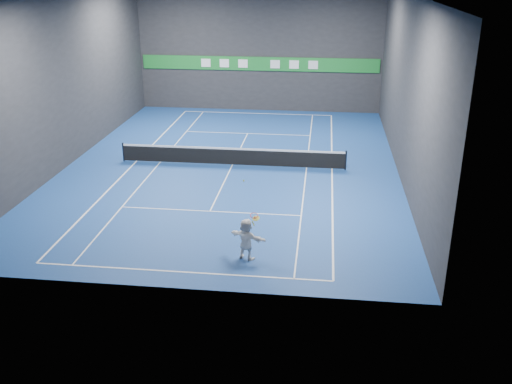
# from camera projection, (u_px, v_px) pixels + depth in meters

# --- Properties ---
(ground) EXTENTS (26.00, 26.00, 0.00)m
(ground) POSITION_uv_depth(u_px,v_px,m) (232.00, 165.00, 31.58)
(ground) COLOR navy
(ground) RESTS_ON ground
(wall_back) EXTENTS (18.00, 0.10, 9.00)m
(wall_back) POSITION_uv_depth(u_px,v_px,m) (259.00, 50.00, 41.89)
(wall_back) COLOR #27282A
(wall_back) RESTS_ON ground
(wall_front) EXTENTS (18.00, 0.10, 9.00)m
(wall_front) POSITION_uv_depth(u_px,v_px,m) (165.00, 164.00, 17.92)
(wall_front) COLOR #27282A
(wall_front) RESTS_ON ground
(wall_left) EXTENTS (0.10, 26.00, 9.00)m
(wall_left) POSITION_uv_depth(u_px,v_px,m) (67.00, 80.00, 30.90)
(wall_left) COLOR #27282A
(wall_left) RESTS_ON ground
(wall_right) EXTENTS (0.10, 26.00, 9.00)m
(wall_right) POSITION_uv_depth(u_px,v_px,m) (406.00, 88.00, 28.91)
(wall_right) COLOR #27282A
(wall_right) RESTS_ON ground
(baseline_near) EXTENTS (10.98, 0.08, 0.01)m
(baseline_near) POSITION_uv_depth(u_px,v_px,m) (181.00, 272.00, 20.62)
(baseline_near) COLOR white
(baseline_near) RESTS_ON ground
(baseline_far) EXTENTS (10.98, 0.08, 0.01)m
(baseline_far) POSITION_uv_depth(u_px,v_px,m) (257.00, 113.00, 42.54)
(baseline_far) COLOR white
(baseline_far) RESTS_ON ground
(sideline_doubles_left) EXTENTS (0.08, 23.78, 0.01)m
(sideline_doubles_left) POSITION_uv_depth(u_px,v_px,m) (136.00, 161.00, 32.18)
(sideline_doubles_left) COLOR white
(sideline_doubles_left) RESTS_ON ground
(sideline_doubles_right) EXTENTS (0.08, 23.78, 0.01)m
(sideline_doubles_right) POSITION_uv_depth(u_px,v_px,m) (332.00, 169.00, 30.97)
(sideline_doubles_right) COLOR white
(sideline_doubles_right) RESTS_ON ground
(sideline_singles_left) EXTENTS (0.06, 23.78, 0.01)m
(sideline_singles_left) POSITION_uv_depth(u_px,v_px,m) (160.00, 162.00, 32.03)
(sideline_singles_left) COLOR white
(sideline_singles_left) RESTS_ON ground
(sideline_singles_right) EXTENTS (0.06, 23.78, 0.01)m
(sideline_singles_right) POSITION_uv_depth(u_px,v_px,m) (307.00, 168.00, 31.12)
(sideline_singles_right) COLOR white
(sideline_singles_right) RESTS_ON ground
(service_line_near) EXTENTS (8.23, 0.06, 0.01)m
(service_line_near) POSITION_uv_depth(u_px,v_px,m) (210.00, 211.00, 25.68)
(service_line_near) COLOR white
(service_line_near) RESTS_ON ground
(service_line_far) EXTENTS (8.23, 0.06, 0.01)m
(service_line_far) POSITION_uv_depth(u_px,v_px,m) (248.00, 133.00, 37.48)
(service_line_far) COLOR white
(service_line_far) RESTS_ON ground
(center_service_line) EXTENTS (0.06, 12.80, 0.01)m
(center_service_line) POSITION_uv_depth(u_px,v_px,m) (232.00, 165.00, 31.58)
(center_service_line) COLOR white
(center_service_line) RESTS_ON ground
(player) EXTENTS (1.57, 1.07, 1.63)m
(player) POSITION_uv_depth(u_px,v_px,m) (246.00, 239.00, 21.26)
(player) COLOR white
(player) RESTS_ON ground
(tennis_ball) EXTENTS (0.06, 0.06, 0.06)m
(tennis_ball) POSITION_uv_depth(u_px,v_px,m) (244.00, 181.00, 20.38)
(tennis_ball) COLOR #F0F729
(tennis_ball) RESTS_ON player
(tennis_net) EXTENTS (12.50, 0.10, 1.07)m
(tennis_net) POSITION_uv_depth(u_px,v_px,m) (232.00, 156.00, 31.38)
(tennis_net) COLOR black
(tennis_net) RESTS_ON ground
(sponsor_banner) EXTENTS (17.64, 0.11, 1.00)m
(sponsor_banner) POSITION_uv_depth(u_px,v_px,m) (259.00, 64.00, 42.20)
(sponsor_banner) COLOR #1B7F2D
(sponsor_banner) RESTS_ON wall_back
(tennis_racket) EXTENTS (0.47, 0.41, 0.52)m
(tennis_racket) POSITION_uv_depth(u_px,v_px,m) (254.00, 217.00, 20.93)
(tennis_racket) COLOR red
(tennis_racket) RESTS_ON player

